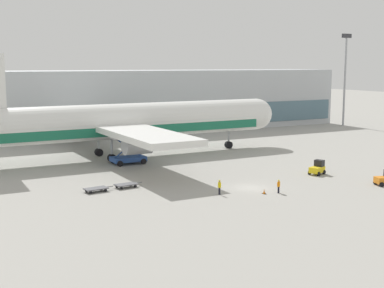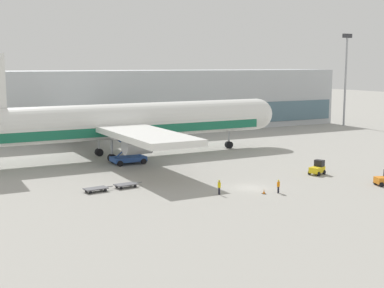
{
  "view_description": "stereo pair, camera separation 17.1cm",
  "coord_description": "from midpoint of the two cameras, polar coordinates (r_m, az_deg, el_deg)",
  "views": [
    {
      "loc": [
        -37.38,
        -54.54,
        15.41
      ],
      "look_at": [
        -1.59,
        12.76,
        4.0
      ],
      "focal_mm": 50.0,
      "sensor_mm": 36.0,
      "label": 1
    },
    {
      "loc": [
        -37.23,
        -54.62,
        15.41
      ],
      "look_at": [
        -1.59,
        12.76,
        4.0
      ],
      "focal_mm": 50.0,
      "sensor_mm": 36.0,
      "label": 2
    }
  ],
  "objects": [
    {
      "name": "baggage_dolly_lead",
      "position": [
        66.32,
        -10.14,
        -4.71
      ],
      "size": [
        3.76,
        1.8,
        0.48
      ],
      "rotation": [
        0.0,
        0.0,
        0.11
      ],
      "color": "#56565B",
      "rests_on": "ground_plane"
    },
    {
      "name": "baggage_tug_foreground",
      "position": [
        77.46,
        13.31,
        -2.53
      ],
      "size": [
        2.77,
        2.32,
        2.0
      ],
      "rotation": [
        0.0,
        0.0,
        0.36
      ],
      "color": "yellow",
      "rests_on": "ground_plane"
    },
    {
      "name": "ground_plane",
      "position": [
        67.88,
        6.33,
        -4.66
      ],
      "size": [
        400.0,
        400.0,
        0.0
      ],
      "primitive_type": "plane",
      "color": "#9E9B93"
    },
    {
      "name": "airplane_main",
      "position": [
        89.13,
        -7.21,
        2.28
      ],
      "size": [
        58.05,
        48.06,
        17.0
      ],
      "rotation": [
        0.0,
        0.0,
        0.01
      ],
      "color": "white",
      "rests_on": "ground_plane"
    },
    {
      "name": "baggage_dolly_second",
      "position": [
        67.98,
        -6.98,
        -4.32
      ],
      "size": [
        3.76,
        1.8,
        0.48
      ],
      "rotation": [
        0.0,
        0.0,
        0.11
      ],
      "color": "#56565B",
      "rests_on": "ground_plane"
    },
    {
      "name": "light_mast",
      "position": [
        139.86,
        16.12,
        7.3
      ],
      "size": [
        2.8,
        0.5,
        22.86
      ],
      "color": "#9EA0A5",
      "rests_on": "ground_plane"
    },
    {
      "name": "ground_crew_near",
      "position": [
        65.37,
        9.28,
        -4.37
      ],
      "size": [
        0.52,
        0.36,
        1.66
      ],
      "rotation": [
        0.0,
        0.0,
        3.62
      ],
      "color": "black",
      "rests_on": "ground_plane"
    },
    {
      "name": "scissor_lift_loader",
      "position": [
        83.76,
        -6.77,
        -0.86
      ],
      "size": [
        5.22,
        3.4,
        4.76
      ],
      "rotation": [
        0.0,
        0.0,
        0.01
      ],
      "color": "#284C99",
      "rests_on": "ground_plane"
    },
    {
      "name": "ground_crew_far",
      "position": [
        63.84,
        3.0,
        -4.49
      ],
      "size": [
        0.23,
        0.57,
        1.79
      ],
      "rotation": [
        0.0,
        0.0,
        4.69
      ],
      "color": "black",
      "rests_on": "ground_plane"
    },
    {
      "name": "terminal_building",
      "position": [
        127.12,
        -3.34,
        4.7
      ],
      "size": [
        90.0,
        18.2,
        14.0
      ],
      "color": "#B2B7BC",
      "rests_on": "ground_plane"
    },
    {
      "name": "traffic_cone_near",
      "position": [
        64.88,
        7.75,
        -5.04
      ],
      "size": [
        0.4,
        0.4,
        0.59
      ],
      "color": "black",
      "rests_on": "ground_plane"
    }
  ]
}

